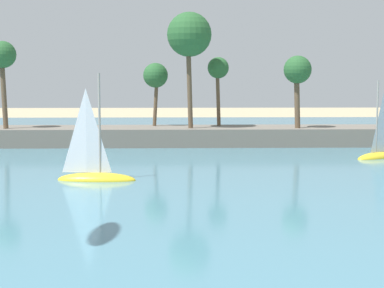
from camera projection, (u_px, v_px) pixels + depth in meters
The scene contains 4 objects.
sea at pixel (181, 151), 56.65m from camera, with size 220.00×90.18×0.06m, color teal.
palm_headland at pixel (219, 117), 61.40m from camera, with size 106.59×6.48×13.25m.
sailboat_near_shore at pixel (379, 150), 51.93m from camera, with size 4.73×3.86×6.90m.
sailboat_mid_bay at pixel (95, 170), 40.74m from camera, with size 5.27×1.97×7.48m.
Camera 1 is at (-0.40, -2.26, 6.89)m, focal length 58.52 mm.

